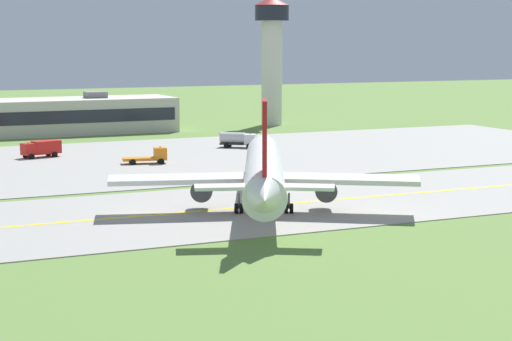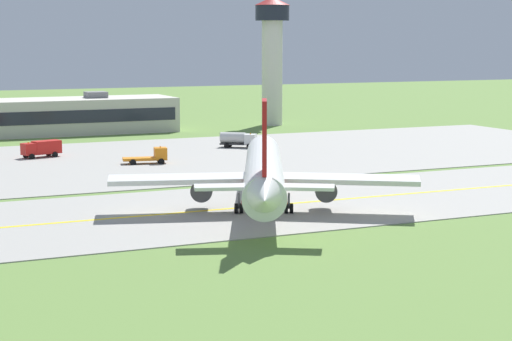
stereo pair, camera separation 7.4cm
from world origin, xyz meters
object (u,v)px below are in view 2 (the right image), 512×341
(control_tower, at_px, (272,48))
(airplane_lead, at_px, (264,172))
(service_truck_catering, at_px, (42,148))
(service_truck_baggage, at_px, (152,156))
(service_truck_fuel, at_px, (238,139))

(control_tower, bearing_deg, airplane_lead, -115.81)
(service_truck_catering, bearing_deg, control_tower, 31.78)
(airplane_lead, bearing_deg, service_truck_baggage, 89.48)
(service_truck_baggage, distance_m, service_truck_catering, 19.18)
(service_truck_fuel, relative_size, control_tower, 0.22)
(service_truck_fuel, bearing_deg, control_tower, 56.95)
(airplane_lead, xyz_separation_m, service_truck_catering, (-13.01, 53.55, -2.60))
(service_truck_baggage, xyz_separation_m, service_truck_catering, (-13.37, 13.75, 0.35))
(control_tower, bearing_deg, service_truck_baggage, -131.21)
(service_truck_catering, bearing_deg, service_truck_baggage, -45.81)
(airplane_lead, bearing_deg, service_truck_catering, 103.66)
(airplane_lead, height_order, service_truck_baggage, airplane_lead)
(service_truck_baggage, height_order, service_truck_catering, service_truck_catering)
(service_truck_fuel, distance_m, control_tower, 44.68)
(service_truck_baggage, bearing_deg, airplane_lead, -90.52)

